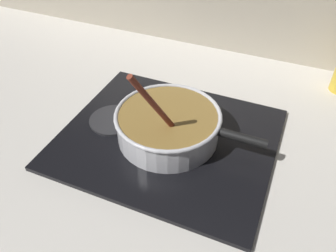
# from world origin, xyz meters

# --- Properties ---
(ground) EXTENTS (2.40, 1.60, 0.04)m
(ground) POSITION_xyz_m (0.00, 0.00, -0.02)
(ground) COLOR beige
(hob_plate) EXTENTS (0.56, 0.48, 0.01)m
(hob_plate) POSITION_xyz_m (0.15, 0.23, 0.01)
(hob_plate) COLOR black
(hob_plate) RESTS_ON ground
(burner_ring) EXTENTS (0.19, 0.19, 0.01)m
(burner_ring) POSITION_xyz_m (0.15, 0.23, 0.02)
(burner_ring) COLOR #592D0C
(burner_ring) RESTS_ON hob_plate
(spare_burner) EXTENTS (0.13, 0.13, 0.01)m
(spare_burner) POSITION_xyz_m (-0.03, 0.23, 0.01)
(spare_burner) COLOR #262628
(spare_burner) RESTS_ON hob_plate
(cooking_pan) EXTENTS (0.39, 0.28, 0.26)m
(cooking_pan) POSITION_xyz_m (0.15, 0.23, 0.05)
(cooking_pan) COLOR silver
(cooking_pan) RESTS_ON hob_plate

